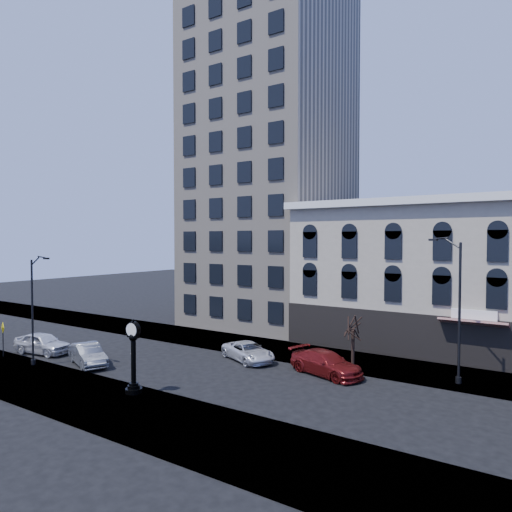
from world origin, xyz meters
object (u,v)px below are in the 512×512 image
Objects in this scene: street_lamp_near at (36,281)px; car_near_b at (88,355)px; car_near_a at (43,343)px; street_clock at (133,359)px; warning_sign at (3,333)px.

car_near_b is at bearing 44.45° from street_lamp_near.
car_near_a is (-3.51, 2.54, -5.39)m from street_lamp_near.
car_near_a is at bearing 164.06° from street_clock.
car_near_a is 1.04× the size of car_near_b.
street_clock is 11.07m from street_lamp_near.
car_near_a is at bearing 81.81° from warning_sign.
car_near_a is (-13.79, 2.68, -1.27)m from street_clock.
warning_sign is 3.01m from car_near_a.
street_clock reaches higher than warning_sign.
street_lamp_near is 3.03× the size of warning_sign.
street_lamp_near reaches higher than car_near_a.
warning_sign is (-14.99, 0.15, -0.15)m from street_clock.
warning_sign is at bearing 145.84° from car_near_a.
warning_sign is at bearing 129.37° from car_near_b.
warning_sign is (-4.72, 0.01, -4.27)m from street_lamp_near.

